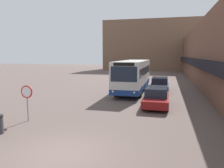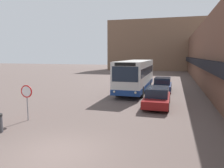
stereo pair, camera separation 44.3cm
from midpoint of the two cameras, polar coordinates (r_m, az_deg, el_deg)
name	(u,v)px [view 1 (the left image)]	position (r m, az deg, el deg)	size (l,w,h in m)	color
ground_plane	(63,154)	(9.45, -14.18, -17.34)	(160.00, 160.00, 0.00)	brown
building_row_right	(215,55)	(32.02, 24.90, 6.93)	(5.50, 60.00, 8.00)	brown
building_backdrop_far	(153,45)	(60.51, 10.49, 9.86)	(26.00, 8.00, 13.05)	brown
city_bus	(133,75)	(23.85, 5.07, 2.40)	(2.63, 10.96, 3.36)	silver
parked_car_front	(156,97)	(17.31, 10.80, -3.28)	(1.89, 4.78, 1.47)	maroon
parked_car_middle	(160,84)	(24.35, 11.86, -0.11)	(1.91, 4.34, 1.53)	navy
stop_sign	(27,95)	(13.99, -22.21, -2.79)	(0.76, 0.08, 2.17)	gray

